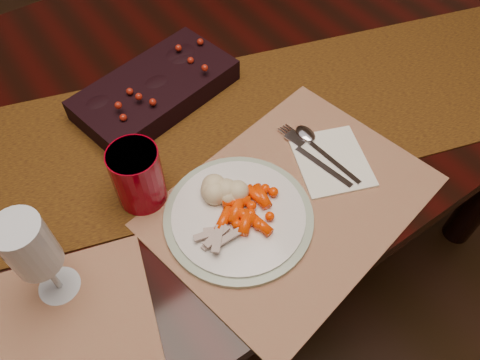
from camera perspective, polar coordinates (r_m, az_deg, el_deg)
floor at (r=1.60m, az=-5.66°, el=-10.20°), size 5.00×5.00×0.00m
dining_table at (r=1.28m, az=-7.02°, el=-2.95°), size 1.80×1.00×0.75m
table_runner at (r=0.93m, az=-3.16°, el=6.28°), size 1.86×0.90×0.00m
centerpiece at (r=0.98m, az=-10.31°, el=11.11°), size 0.35×0.23×0.06m
placemat_main at (r=0.83m, az=6.44°, el=-2.59°), size 0.53×0.43×0.00m
dinner_plate at (r=0.80m, az=-0.18°, el=-4.46°), size 0.32×0.32×0.01m
baby_carrots at (r=0.78m, az=1.45°, el=-4.40°), size 0.13×0.11×0.02m
mashed_potatoes at (r=0.79m, az=-2.08°, el=-1.14°), size 0.08×0.07×0.04m
turkey_shreds at (r=0.76m, az=-2.94°, el=-6.79°), size 0.09×0.08×0.02m
napkin at (r=0.89m, az=11.08°, el=2.29°), size 0.17×0.18×0.01m
fork at (r=0.88m, az=9.28°, el=2.50°), size 0.05×0.16×0.00m
spoon at (r=0.89m, az=10.30°, el=3.23°), size 0.05×0.16×0.00m
red_cup at (r=0.80m, az=-12.35°, el=0.46°), size 0.09×0.09×0.12m
wine_glass at (r=0.72m, az=-23.23°, el=-9.00°), size 0.07×0.07×0.19m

